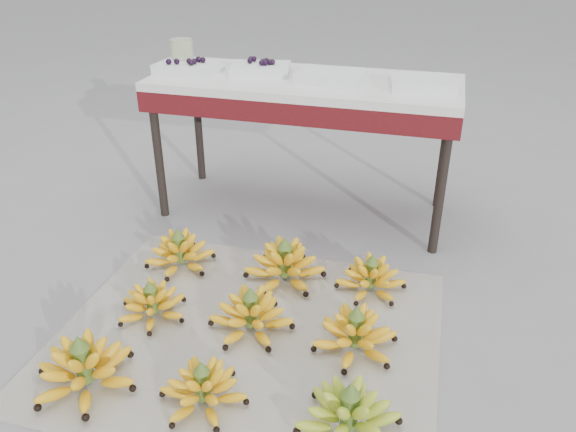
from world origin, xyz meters
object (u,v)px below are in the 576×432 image
(bunch_mid_left, at_px, (152,304))
(bunch_back_left, at_px, (180,253))
(bunch_front_center, at_px, (203,389))
(bunch_front_left, at_px, (84,369))
(vendor_table, at_px, (305,95))
(glass_jar, at_px, (182,54))
(bunch_mid_right, at_px, (355,335))
(newspaper_mat, at_px, (248,335))
(bunch_back_center, at_px, (285,265))
(tray_left, at_px, (261,68))
(tray_right, at_px, (331,76))
(tray_far_right, at_px, (422,83))
(bunch_back_right, at_px, (371,278))
(bunch_mid_center, at_px, (251,315))
(bunch_front_right, at_px, (349,416))
(tray_far_left, at_px, (188,67))

(bunch_mid_left, xyz_separation_m, bunch_back_left, (-0.05, 0.33, 0.01))
(bunch_front_center, bearing_deg, bunch_front_left, -174.95)
(vendor_table, distance_m, glass_jar, 0.60)
(bunch_mid_right, bearing_deg, newspaper_mat, -172.01)
(bunch_front_left, distance_m, glass_jar, 1.48)
(bunch_back_center, height_order, vendor_table, vendor_table)
(tray_left, distance_m, tray_right, 0.33)
(bunch_back_center, bearing_deg, tray_left, 116.27)
(vendor_table, relative_size, tray_far_right, 4.60)
(bunch_mid_left, relative_size, bunch_back_right, 1.01)
(newspaper_mat, xyz_separation_m, bunch_front_center, (-0.02, -0.32, 0.06))
(bunch_front_center, distance_m, bunch_back_center, 0.67)
(tray_right, relative_size, tray_far_right, 0.99)
(bunch_front_center, relative_size, bunch_mid_left, 0.81)
(bunch_mid_center, relative_size, tray_far_right, 1.02)
(bunch_mid_right, bearing_deg, tray_left, 126.40)
(bunch_front_center, relative_size, glass_jar, 1.97)
(tray_far_right, bearing_deg, vendor_table, 176.87)
(bunch_back_right, bearing_deg, tray_right, 130.23)
(bunch_mid_right, bearing_deg, bunch_front_right, -79.90)
(bunch_front_right, height_order, tray_right, tray_right)
(bunch_front_center, relative_size, bunch_mid_center, 0.86)
(tray_right, height_order, glass_jar, glass_jar)
(bunch_back_left, bearing_deg, bunch_front_left, -112.05)
(bunch_mid_center, xyz_separation_m, tray_right, (0.07, 0.89, 0.59))
(bunch_front_center, relative_size, bunch_mid_right, 0.87)
(bunch_mid_left, distance_m, tray_right, 1.17)
(newspaper_mat, distance_m, bunch_mid_right, 0.36)
(glass_jar, bearing_deg, bunch_back_right, -31.61)
(bunch_mid_left, relative_size, bunch_back_center, 0.99)
(bunch_front_right, height_order, bunch_back_center, bunch_back_center)
(vendor_table, relative_size, tray_left, 4.62)
(bunch_back_center, bearing_deg, bunch_mid_left, -136.70)
(bunch_back_left, bearing_deg, bunch_mid_center, -60.12)
(bunch_mid_right, distance_m, glass_jar, 1.50)
(bunch_mid_left, distance_m, vendor_table, 1.10)
(bunch_front_left, distance_m, tray_right, 1.47)
(tray_right, bearing_deg, bunch_back_left, -128.68)
(bunch_front_left, xyz_separation_m, tray_right, (0.46, 1.27, 0.59))
(tray_far_left, height_order, tray_far_right, tray_far_left)
(bunch_mid_center, height_order, tray_right, tray_right)
(newspaper_mat, bearing_deg, bunch_front_center, -94.19)
(newspaper_mat, height_order, bunch_front_left, bunch_front_left)
(bunch_front_left, distance_m, bunch_back_left, 0.68)
(bunch_mid_right, height_order, tray_left, tray_left)
(bunch_back_left, distance_m, glass_jar, 0.93)
(bunch_front_center, bearing_deg, bunch_back_right, 61.19)
(newspaper_mat, height_order, bunch_mid_right, bunch_mid_right)
(vendor_table, distance_m, tray_far_left, 0.53)
(bunch_mid_center, bearing_deg, bunch_mid_right, 2.20)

